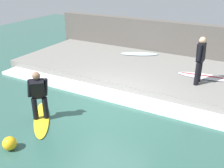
{
  "coord_description": "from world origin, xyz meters",
  "views": [
    {
      "loc": [
        -6.47,
        -3.75,
        4.15
      ],
      "look_at": [
        0.35,
        0.0,
        0.7
      ],
      "focal_mm": 42.0,
      "sensor_mm": 36.0,
      "label": 1
    }
  ],
  "objects": [
    {
      "name": "wave_foam_crest",
      "position": [
        0.74,
        0.0,
        0.06
      ],
      "size": [
        0.75,
        10.73,
        0.11
      ],
      "primitive_type": "cube",
      "color": "white",
      "rests_on": "ground_plane"
    },
    {
      "name": "surfer_riding",
      "position": [
        -1.59,
        1.34,
        0.88
      ],
      "size": [
        0.56,
        0.56,
        1.47
      ],
      "color": "black",
      "rests_on": "surfboard_riding"
    },
    {
      "name": "back_wall",
      "position": [
        5.77,
        0.0,
        0.93
      ],
      "size": [
        0.5,
        11.86,
        1.85
      ],
      "primitive_type": "cube",
      "color": "#544F49",
      "rests_on": "ground_plane"
    },
    {
      "name": "surfboard_riding",
      "position": [
        -1.59,
        1.34,
        0.03
      ],
      "size": [
        1.87,
        1.71,
        0.06
      ],
      "color": "yellow",
      "rests_on": "ground_plane"
    },
    {
      "name": "surfboard_waiting_near",
      "position": [
        3.29,
        -2.46,
        0.39
      ],
      "size": [
        0.78,
        2.12,
        0.07
      ],
      "color": "silver",
      "rests_on": "concrete_ledge"
    },
    {
      "name": "ground_plane",
      "position": [
        0.0,
        0.0,
        0.0
      ],
      "size": [
        28.0,
        28.0,
        0.0
      ],
      "primitive_type": "plane",
      "color": "#2D564C"
    },
    {
      "name": "concrete_ledge",
      "position": [
        3.32,
        0.0,
        0.18
      ],
      "size": [
        4.4,
        11.29,
        0.36
      ],
      "primitive_type": "cube",
      "color": "slate",
      "rests_on": "ground_plane"
    },
    {
      "name": "surfer_waiting_near",
      "position": [
        2.55,
        -2.27,
        1.31
      ],
      "size": [
        0.58,
        0.27,
        1.69
      ],
      "color": "black",
      "rests_on": "concrete_ledge"
    },
    {
      "name": "marker_buoy",
      "position": [
        -3.02,
        1.05,
        0.17
      ],
      "size": [
        0.35,
        0.35,
        0.35
      ],
      "primitive_type": "sphere",
      "color": "yellow",
      "rests_on": "ground_plane"
    },
    {
      "name": "surfboard_spare",
      "position": [
        4.74,
        0.91,
        0.39
      ],
      "size": [
        1.25,
        1.84,
        0.06
      ],
      "color": "silver",
      "rests_on": "concrete_ledge"
    }
  ]
}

